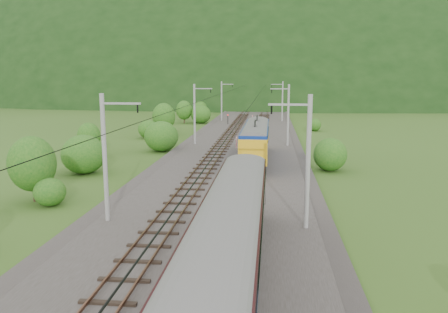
# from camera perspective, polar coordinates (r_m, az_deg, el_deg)

# --- Properties ---
(ground) EXTENTS (600.00, 600.00, 0.00)m
(ground) POSITION_cam_1_polar(r_m,az_deg,el_deg) (27.48, -2.57, -9.38)
(ground) COLOR #315119
(ground) RESTS_ON ground
(railbed) EXTENTS (14.00, 220.00, 0.30)m
(railbed) POSITION_cam_1_polar(r_m,az_deg,el_deg) (36.92, -0.22, -3.92)
(railbed) COLOR #38332D
(railbed) RESTS_ON ground
(track_left) EXTENTS (2.40, 220.00, 0.27)m
(track_left) POSITION_cam_1_polar(r_m,az_deg,el_deg) (37.20, -3.90, -3.49)
(track_left) COLOR brown
(track_left) RESTS_ON railbed
(track_right) EXTENTS (2.40, 220.00, 0.27)m
(track_right) POSITION_cam_1_polar(r_m,az_deg,el_deg) (36.69, 3.52, -3.68)
(track_right) COLOR brown
(track_right) RESTS_ON railbed
(catenary_left) EXTENTS (2.54, 192.28, 8.00)m
(catenary_left) POSITION_cam_1_polar(r_m,az_deg,el_deg) (58.62, -3.80, 5.71)
(catenary_left) COLOR gray
(catenary_left) RESTS_ON railbed
(catenary_right) EXTENTS (2.54, 192.28, 8.00)m
(catenary_right) POSITION_cam_1_polar(r_m,az_deg,el_deg) (57.78, 8.31, 5.56)
(catenary_right) COLOR gray
(catenary_right) RESTS_ON railbed
(overhead_wires) EXTENTS (4.83, 198.00, 0.03)m
(overhead_wires) POSITION_cam_1_polar(r_m,az_deg,el_deg) (35.83, -0.23, 6.91)
(overhead_wires) COLOR black
(overhead_wires) RESTS_ON ground
(mountain_main) EXTENTS (504.00, 360.00, 244.00)m
(mountain_main) POSITION_cam_1_polar(r_m,az_deg,el_deg) (285.72, 5.43, 8.53)
(mountain_main) COLOR black
(mountain_main) RESTS_ON ground
(mountain_ridge) EXTENTS (336.00, 280.00, 132.00)m
(mountain_ridge) POSITION_cam_1_polar(r_m,az_deg,el_deg) (348.48, -14.84, 8.57)
(mountain_ridge) COLOR black
(mountain_ridge) RESTS_ON ground
(hazard_post_near) EXTENTS (0.16, 0.16, 1.47)m
(hazard_post_near) POSITION_cam_1_polar(r_m,az_deg,el_deg) (55.63, 1.64, 1.88)
(hazard_post_near) COLOR red
(hazard_post_near) RESTS_ON railbed
(hazard_post_far) EXTENTS (0.16, 0.16, 1.46)m
(hazard_post_far) POSITION_cam_1_polar(r_m,az_deg,el_deg) (86.15, 3.73, 4.91)
(hazard_post_far) COLOR red
(hazard_post_far) RESTS_ON railbed
(signal) EXTENTS (0.20, 0.20, 1.84)m
(signal) POSITION_cam_1_polar(r_m,az_deg,el_deg) (83.27, 0.51, 4.98)
(signal) COLOR black
(signal) RESTS_ON railbed
(vegetation_left) EXTENTS (11.98, 145.73, 5.52)m
(vegetation_left) POSITION_cam_1_polar(r_m,az_deg,el_deg) (43.60, -17.41, 0.45)
(vegetation_left) COLOR #185316
(vegetation_left) RESTS_ON ground
(vegetation_right) EXTENTS (6.96, 94.28, 2.98)m
(vegetation_right) POSITION_cam_1_polar(r_m,az_deg,el_deg) (33.07, 19.25, -4.24)
(vegetation_right) COLOR #185316
(vegetation_right) RESTS_ON ground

